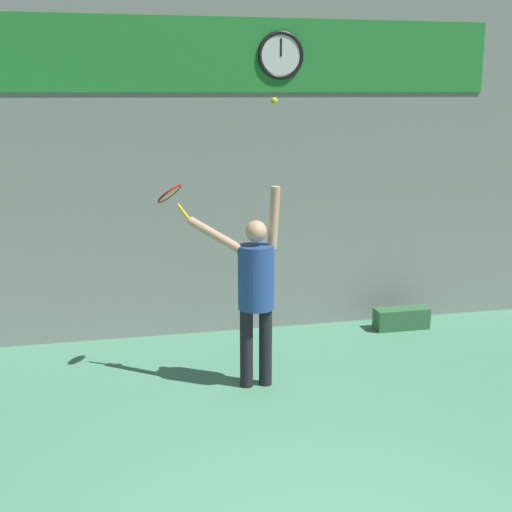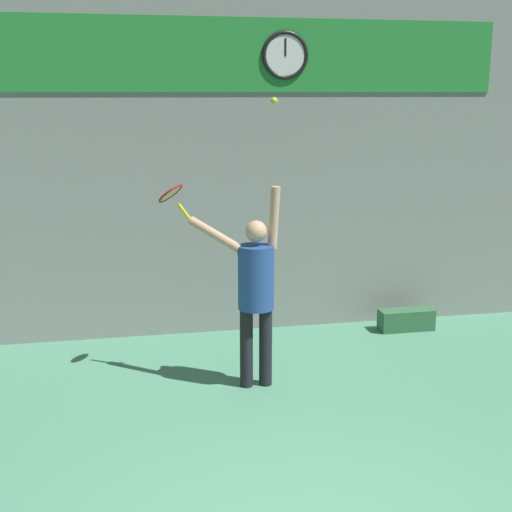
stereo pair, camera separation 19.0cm
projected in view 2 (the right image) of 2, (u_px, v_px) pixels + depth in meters
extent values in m
cube|color=gray|center=(208.00, 126.00, 8.27)|extent=(18.00, 0.10, 5.00)
cube|color=#288C38|center=(207.00, 55.00, 8.03)|extent=(6.97, 0.02, 0.83)
cylinder|color=white|center=(285.00, 55.00, 8.19)|extent=(0.50, 0.02, 0.50)
torus|color=black|center=(285.00, 55.00, 8.19)|extent=(0.55, 0.05, 0.55)
cube|color=black|center=(285.00, 47.00, 8.16)|extent=(0.02, 0.01, 0.20)
cylinder|color=black|center=(246.00, 348.00, 7.07)|extent=(0.13, 0.13, 0.81)
cylinder|color=black|center=(266.00, 346.00, 7.11)|extent=(0.13, 0.13, 0.81)
cylinder|color=#26478C|center=(256.00, 277.00, 6.93)|extent=(0.35, 0.35, 0.63)
sphere|color=#D8A884|center=(256.00, 231.00, 6.83)|extent=(0.21, 0.21, 0.21)
cylinder|color=#D8A884|center=(274.00, 218.00, 6.82)|extent=(0.15, 0.15, 0.61)
cylinder|color=#D8A884|center=(215.00, 235.00, 6.93)|extent=(0.51, 0.44, 0.32)
cylinder|color=yellow|center=(185.00, 212.00, 7.04)|extent=(0.15, 0.11, 0.18)
torus|color=red|center=(171.00, 193.00, 7.05)|extent=(0.35, 0.37, 0.20)
cylinder|color=beige|center=(171.00, 193.00, 7.05)|extent=(0.29, 0.31, 0.16)
sphere|color=#CCDB2D|center=(274.00, 101.00, 6.50)|extent=(0.07, 0.07, 0.07)
cube|color=#33663F|center=(406.00, 320.00, 8.82)|extent=(0.68, 0.24, 0.26)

